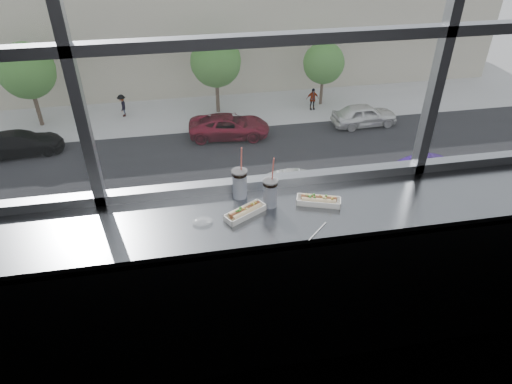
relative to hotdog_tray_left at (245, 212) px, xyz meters
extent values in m
plane|color=black|center=(0.18, 0.28, -0.58)|extent=(6.00, 0.00, 6.00)
cube|color=gray|center=(0.18, 0.00, -0.06)|extent=(6.00, 0.55, 0.06)
cube|color=gray|center=(0.18, -0.25, -0.58)|extent=(6.00, 0.04, 1.04)
cube|color=white|center=(0.00, 0.00, -0.02)|extent=(0.26, 0.20, 0.01)
cube|color=white|center=(0.00, 0.00, -0.01)|extent=(0.26, 0.20, 0.03)
cylinder|color=#D0B586|center=(0.00, 0.00, 0.00)|extent=(0.19, 0.13, 0.04)
cylinder|color=brown|center=(0.00, 0.00, 0.01)|extent=(0.19, 0.13, 0.03)
cube|color=white|center=(0.44, 0.03, -0.02)|extent=(0.27, 0.16, 0.01)
cube|color=white|center=(0.44, 0.03, 0.00)|extent=(0.27, 0.16, 0.03)
cylinder|color=#D0B586|center=(0.44, 0.03, 0.00)|extent=(0.20, 0.11, 0.04)
cylinder|color=brown|center=(0.44, 0.03, 0.01)|extent=(0.21, 0.10, 0.03)
cylinder|color=white|center=(0.00, 0.19, 0.06)|extent=(0.09, 0.09, 0.17)
cylinder|color=black|center=(0.00, 0.19, 0.14)|extent=(0.09, 0.09, 0.02)
cylinder|color=silver|center=(0.00, 0.19, 0.15)|extent=(0.09, 0.09, 0.01)
cylinder|color=#FF6A5C|center=(0.01, 0.19, 0.23)|extent=(0.01, 0.05, 0.18)
cylinder|color=white|center=(0.16, 0.07, 0.06)|extent=(0.08, 0.08, 0.17)
cylinder|color=black|center=(0.16, 0.07, 0.13)|extent=(0.09, 0.09, 0.02)
cylinder|color=silver|center=(0.16, 0.07, 0.14)|extent=(0.09, 0.09, 0.01)
cylinder|color=#FF6A5C|center=(0.17, 0.06, 0.22)|extent=(0.01, 0.04, 0.17)
cylinder|color=white|center=(0.36, -0.22, -0.02)|extent=(0.14, 0.14, 0.01)
ellipsoid|color=silver|center=(-0.25, -0.03, -0.01)|extent=(0.11, 0.08, 0.03)
plane|color=#ABABAB|center=(0.18, 43.78, -12.13)|extent=(120.00, 120.00, 0.00)
cube|color=#ABABAB|center=(0.18, 7.28, -12.11)|extent=(50.00, 14.00, 0.04)
cube|color=black|center=(0.18, 20.28, -12.10)|extent=(80.00, 10.00, 0.06)
cube|color=#ABABAB|center=(0.18, 28.28, -12.11)|extent=(80.00, 6.00, 0.04)
cube|color=#B7AF98|center=(0.18, 38.28, -8.13)|extent=(50.00, 14.00, 8.00)
imported|color=#9B0012|center=(-0.90, 16.28, -11.04)|extent=(2.71, 6.21, 2.05)
imported|color=black|center=(-8.38, 16.28, -10.95)|extent=(3.40, 6.91, 2.22)
imported|color=white|center=(11.88, 24.28, -11.08)|extent=(2.76, 6.04, 1.98)
imported|color=maroon|center=(2.76, 24.28, -11.11)|extent=(3.02, 5.95, 1.90)
imported|color=silver|center=(5.37, 16.28, -11.01)|extent=(3.17, 6.52, 2.10)
imported|color=#381787|center=(12.68, 16.28, -10.93)|extent=(2.87, 6.84, 2.28)
imported|color=black|center=(-9.87, 24.28, -11.12)|extent=(2.97, 5.88, 1.88)
imported|color=#66605B|center=(-4.14, 28.71, -11.14)|extent=(0.63, 0.84, 1.89)
imported|color=#66605B|center=(9.20, 27.46, -11.14)|extent=(0.84, 0.63, 1.89)
cylinder|color=#47382B|center=(-9.54, 28.28, -10.79)|extent=(0.27, 0.27, 2.68)
sphere|color=#458234|center=(-9.54, 28.28, -8.33)|extent=(3.57, 3.57, 3.57)
cylinder|color=#47382B|center=(2.47, 28.28, -10.83)|extent=(0.26, 0.26, 2.59)
sphere|color=#458234|center=(2.47, 28.28, -8.45)|extent=(3.46, 3.46, 3.46)
cylinder|color=#47382B|center=(10.09, 28.28, -11.02)|extent=(0.22, 0.22, 2.20)
sphere|color=#458234|center=(10.09, 28.28, -9.01)|extent=(2.94, 2.94, 2.94)
camera|label=1|loc=(-0.31, -2.05, 1.54)|focal=32.00mm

